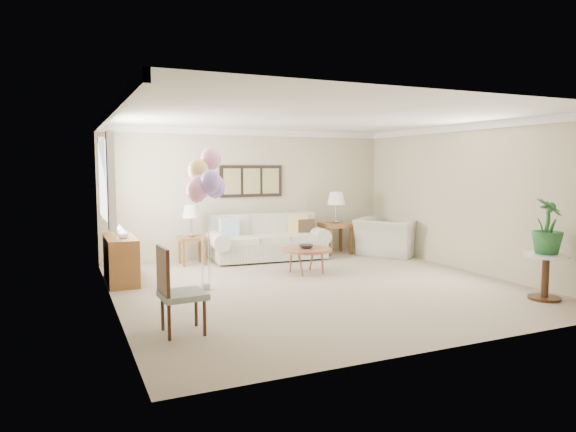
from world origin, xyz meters
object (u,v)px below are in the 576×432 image
at_px(accent_chair, 176,289).
at_px(sofa, 268,242).
at_px(balloon_cluster, 205,180).
at_px(coffee_table, 306,250).
at_px(armchair, 387,237).

bearing_deg(accent_chair, sofa, 55.73).
height_order(accent_chair, balloon_cluster, balloon_cluster).
relative_size(coffee_table, balloon_cluster, 0.41).
distance_m(sofa, balloon_cluster, 2.98).
xyz_separation_m(armchair, accent_chair, (-5.07, -3.27, 0.13)).
relative_size(sofa, accent_chair, 2.52).
xyz_separation_m(coffee_table, balloon_cluster, (-1.90, -0.48, 1.26)).
bearing_deg(balloon_cluster, accent_chair, -114.30).
bearing_deg(accent_chair, balloon_cluster, 65.70).
xyz_separation_m(coffee_table, armchair, (2.34, 0.94, -0.02)).
bearing_deg(coffee_table, sofa, 94.17).
distance_m(armchair, accent_chair, 6.03).
bearing_deg(armchair, accent_chair, 86.92).
bearing_deg(accent_chair, armchair, 32.80).
xyz_separation_m(armchair, balloon_cluster, (-4.23, -1.42, 1.28)).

